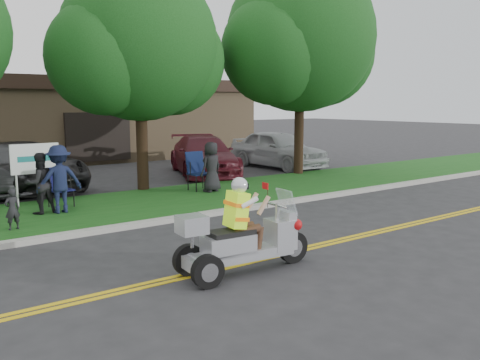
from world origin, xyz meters
TOP-DOWN VIEW (x-y plane):
  - ground at (0.00, 0.00)m, footprint 120.00×120.00m
  - centerline_near at (0.00, -0.58)m, footprint 60.00×0.10m
  - centerline_far at (0.00, -0.42)m, footprint 60.00×0.10m
  - curb at (0.00, 3.05)m, footprint 60.00×0.25m
  - grass_verge at (0.00, 5.20)m, footprint 60.00×4.00m
  - commercial_building at (2.00, 18.98)m, footprint 18.00×8.20m
  - tree_mid at (0.55, 7.23)m, footprint 5.88×4.80m
  - tree_right at (7.06, 7.03)m, footprint 6.86×5.60m
  - business_sign at (-2.90, 6.60)m, footprint 1.25×0.06m
  - trike_scooter at (-1.59, -0.90)m, footprint 2.49×0.86m
  - lawn_chair_a at (1.84, 6.10)m, footprint 0.63×0.66m
  - lawn_chair_b at (-2.51, 6.00)m, footprint 0.66×0.67m
  - spectator_adult_mid at (-3.13, 5.37)m, footprint 0.83×0.70m
  - spectator_chair_a at (-2.71, 5.19)m, footprint 1.10×0.65m
  - spectator_chair_b at (2.00, 5.52)m, footprint 0.84×0.64m
  - child_left at (-4.07, 4.06)m, footprint 0.36×0.27m
  - parked_car_mid at (-2.50, 9.87)m, footprint 3.39×5.95m
  - parked_car_right at (4.22, 9.49)m, footprint 3.82×5.64m
  - parked_car_far_right at (8.00, 9.43)m, footprint 2.17×4.92m

SIDE VIEW (x-z plane):
  - ground at x=0.00m, z-range 0.00..0.00m
  - centerline_near at x=0.00m, z-range 0.00..0.01m
  - centerline_far at x=0.00m, z-range 0.00..0.01m
  - grass_verge at x=0.00m, z-range 0.01..0.11m
  - curb at x=0.00m, z-range 0.00..0.12m
  - child_left at x=-4.07m, z-range 0.10..1.00m
  - trike_scooter at x=-1.59m, z-range -0.25..1.38m
  - lawn_chair_b at x=-2.51m, z-range 0.17..1.21m
  - parked_car_right at x=4.22m, z-range 0.00..1.52m
  - lawn_chair_a at x=1.84m, z-range 0.18..1.38m
  - parked_car_mid at x=-2.50m, z-range 0.00..1.57m
  - parked_car_far_right at x=8.00m, z-range 0.00..1.65m
  - spectator_adult_mid at x=-3.13m, z-range 0.10..1.62m
  - spectator_chair_b at x=2.00m, z-range 0.10..1.65m
  - spectator_chair_a at x=-2.71m, z-range 0.10..1.80m
  - business_sign at x=-2.90m, z-range 0.38..2.13m
  - commercial_building at x=2.00m, z-range 0.01..4.01m
  - tree_mid at x=0.55m, z-range 0.91..7.96m
  - tree_right at x=7.06m, z-range 0.99..9.06m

